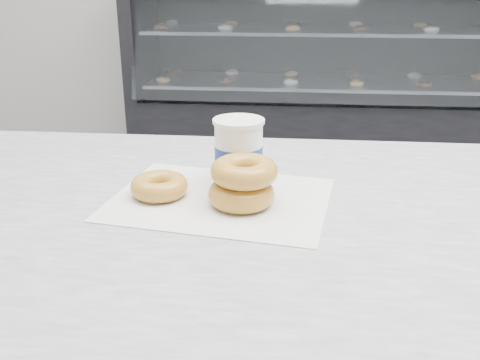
{
  "coord_description": "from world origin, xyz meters",
  "views": [
    {
      "loc": [
        -0.2,
        -1.35,
        1.24
      ],
      "look_at": [
        -0.28,
        -0.53,
        0.92
      ],
      "focal_mm": 40.0,
      "sensor_mm": 36.0,
      "label": 1
    }
  ],
  "objects_px": {
    "donut_single": "(159,186)",
    "coffee_cup": "(239,152)",
    "display_case": "(321,95)",
    "donut_stack": "(243,182)"
  },
  "relations": [
    {
      "from": "donut_single",
      "to": "coffee_cup",
      "type": "height_order",
      "value": "coffee_cup"
    },
    {
      "from": "display_case",
      "to": "coffee_cup",
      "type": "height_order",
      "value": "display_case"
    },
    {
      "from": "donut_stack",
      "to": "coffee_cup",
      "type": "bearing_deg",
      "value": 99.61
    },
    {
      "from": "donut_single",
      "to": "coffee_cup",
      "type": "xyz_separation_m",
      "value": [
        0.12,
        0.07,
        0.04
      ]
    },
    {
      "from": "donut_single",
      "to": "donut_stack",
      "type": "distance_m",
      "value": 0.14
    },
    {
      "from": "display_case",
      "to": "coffee_cup",
      "type": "distance_m",
      "value": 2.68
    },
    {
      "from": "donut_stack",
      "to": "coffee_cup",
      "type": "xyz_separation_m",
      "value": [
        -0.01,
        0.09,
        0.02
      ]
    },
    {
      "from": "display_case",
      "to": "donut_single",
      "type": "height_order",
      "value": "display_case"
    },
    {
      "from": "donut_single",
      "to": "display_case",
      "type": "bearing_deg",
      "value": 81.42
    },
    {
      "from": "display_case",
      "to": "donut_stack",
      "type": "xyz_separation_m",
      "value": [
        -0.27,
        -2.71,
        0.45
      ]
    }
  ]
}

